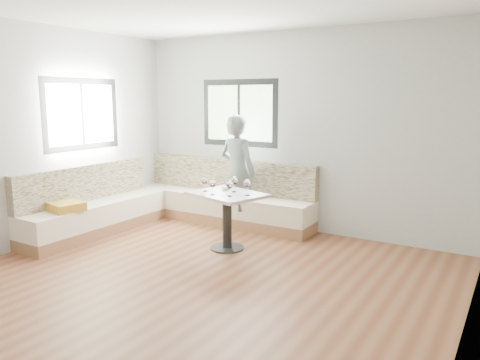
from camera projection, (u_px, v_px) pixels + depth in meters
name	position (u px, v px, depth m)	size (l,w,h in m)	color
room	(183.00, 146.00, 4.60)	(5.01, 5.01, 2.81)	brown
banquette	(169.00, 205.00, 6.86)	(2.90, 2.80, 0.95)	#976745
table	(227.00, 207.00, 5.81)	(1.02, 0.89, 0.72)	black
person	(238.00, 172.00, 6.70)	(0.60, 0.39, 1.64)	slate
olive_ramekin	(226.00, 188.00, 5.98)	(0.10, 0.10, 0.04)	white
wine_glass_a	(204.00, 181.00, 5.85)	(0.09, 0.09, 0.20)	white
wine_glass_b	(213.00, 184.00, 5.63)	(0.09, 0.09, 0.20)	white
wine_glass_c	(230.00, 185.00, 5.55)	(0.09, 0.09, 0.20)	white
wine_glass_d	(234.00, 181.00, 5.81)	(0.09, 0.09, 0.20)	white
wine_glass_e	(247.00, 184.00, 5.61)	(0.09, 0.09, 0.20)	white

